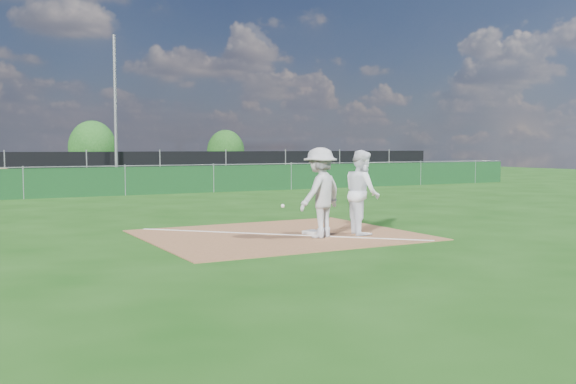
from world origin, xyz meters
The scene contains 14 objects.
ground centered at (0.00, 10.00, 0.00)m, with size 90.00×90.00×0.00m, color #13400D.
infield_dirt centered at (0.00, 1.00, 0.01)m, with size 6.00×5.00×0.02m, color brown.
foul_line centered at (0.00, 1.00, 0.03)m, with size 0.08×7.00×0.01m, color white.
green_fence centered at (0.00, 15.00, 0.60)m, with size 44.00×0.05×1.20m, color #0E3617.
black_fence centered at (0.00, 23.00, 0.90)m, with size 46.00×0.04×1.80m, color black.
parking_lot centered at (0.00, 28.00, 0.01)m, with size 46.00×9.00×0.01m, color black.
light_pole centered at (1.50, 22.70, 4.00)m, with size 0.16×0.16×8.00m, color slate.
first_base centered at (0.75, 0.75, 0.06)m, with size 0.36×0.36×0.08m, color silver.
play_at_first centered at (0.59, 0.17, 1.02)m, with size 1.91×1.20×2.01m.
runner centered at (1.76, 0.22, 0.99)m, with size 0.96×0.75×1.98m, color white.
car_mid centered at (0.72, 26.55, 0.80)m, with size 1.66×4.77×1.57m, color black.
car_right centered at (3.09, 26.56, 0.70)m, with size 1.94×4.78×1.39m, color black.
tree_mid centered at (2.67, 34.48, 2.02)m, with size 3.30×3.30×3.92m.
tree_right centered at (12.12, 32.70, 1.72)m, with size 2.82×2.82×3.34m.
Camera 1 is at (-6.85, -12.01, 2.04)m, focal length 40.00 mm.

